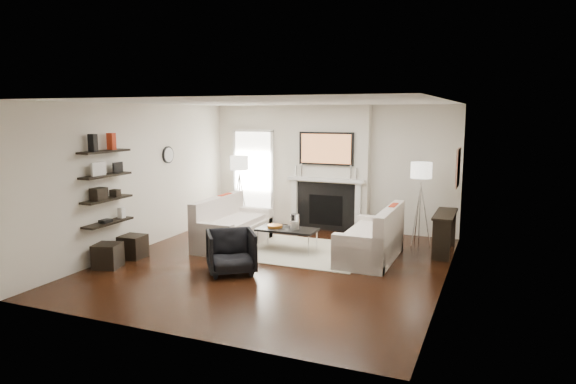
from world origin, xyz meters
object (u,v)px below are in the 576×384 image
at_px(lamp_right_shade, 421,170).
at_px(coffee_table, 287,230).
at_px(loveseat_left_base, 233,235).
at_px(lamp_left_shade, 239,163).
at_px(armchair, 231,250).
at_px(ottoman_near, 133,247).
at_px(loveseat_right_base, 370,247).

bearing_deg(lamp_right_shade, coffee_table, -147.08).
height_order(loveseat_left_base, coffee_table, same).
bearing_deg(lamp_left_shade, armchair, -64.56).
bearing_deg(ottoman_near, loveseat_right_base, 21.33).
height_order(loveseat_right_base, coffee_table, same).
height_order(armchair, ottoman_near, armchair).
bearing_deg(lamp_right_shade, loveseat_left_base, -156.02).
bearing_deg(loveseat_right_base, ottoman_near, -158.67).
distance_m(armchair, lamp_right_shade, 4.03).
height_order(loveseat_left_base, armchair, armchair).
bearing_deg(armchair, lamp_left_shade, 79.18).
xyz_separation_m(loveseat_right_base, lamp_right_shade, (0.64, 1.36, 1.24)).
relative_size(loveseat_right_base, lamp_right_shade, 4.50).
relative_size(coffee_table, lamp_left_shade, 2.75).
height_order(coffee_table, armchair, armchair).
xyz_separation_m(coffee_table, lamp_left_shade, (-1.72, 1.39, 1.05)).
bearing_deg(ottoman_near, lamp_right_shade, 32.48).
height_order(loveseat_right_base, armchair, armchair).
bearing_deg(loveseat_right_base, lamp_left_shade, 157.72).
xyz_separation_m(coffee_table, armchair, (-0.32, -1.57, -0.02)).
relative_size(loveseat_left_base, armchair, 2.40).
xyz_separation_m(loveseat_left_base, lamp_left_shade, (-0.62, 1.43, 1.24)).
xyz_separation_m(lamp_right_shade, ottoman_near, (-4.52, -2.88, -1.25)).
bearing_deg(ottoman_near, armchair, -2.86).
relative_size(loveseat_right_base, armchair, 2.40).
height_order(coffee_table, lamp_right_shade, lamp_right_shade).
bearing_deg(armchair, lamp_right_shade, 13.78).
relative_size(coffee_table, ottoman_near, 2.75).
bearing_deg(coffee_table, loveseat_right_base, 1.83).
distance_m(loveseat_right_base, armchair, 2.47).
bearing_deg(loveseat_right_base, coffee_table, -178.17).
bearing_deg(lamp_left_shade, coffee_table, -38.84).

